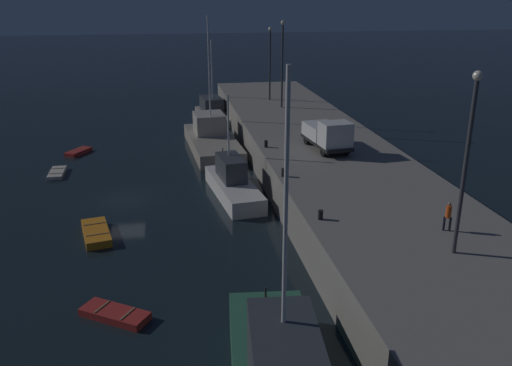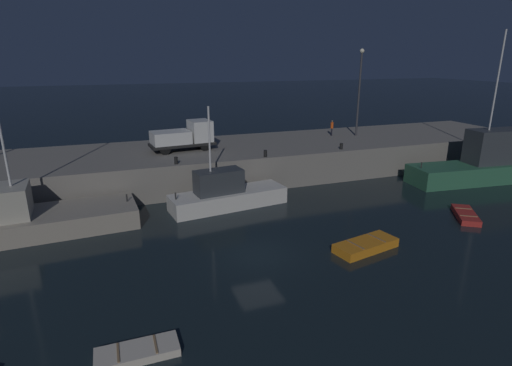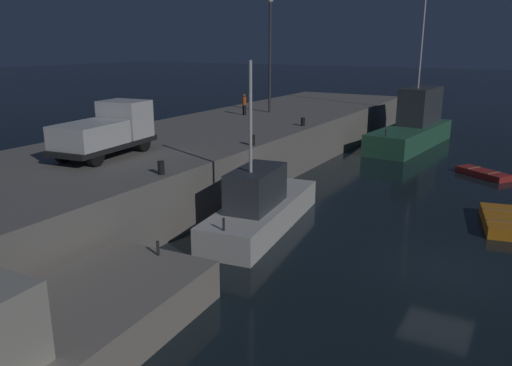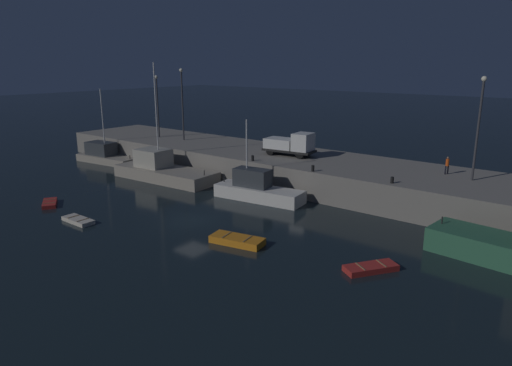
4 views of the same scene
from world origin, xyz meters
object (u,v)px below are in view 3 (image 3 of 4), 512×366
dockworker (244,103)px  lamp_post_central (270,47)px  dinghy_red_small (501,221)px  fishing_boat_blue (2,360)px  fishing_trawler_red (414,126)px  bollard_central (252,140)px  bollard_east (161,168)px  rowboat_blue_far (483,173)px  bollard_west (303,122)px  fishing_boat_orange (261,207)px  utility_truck (107,131)px

dockworker → lamp_post_central: bearing=-20.6°
dinghy_red_small → lamp_post_central: (10.81, 17.86, 7.51)m
fishing_boat_blue → lamp_post_central: (29.28, 8.84, 6.75)m
fishing_trawler_red → dinghy_red_small: size_ratio=3.13×
lamp_post_central → bollard_central: lamp_post_central is taller
dockworker → bollard_central: dockworker is taller
fishing_boat_blue → lamp_post_central: fishing_boat_blue is taller
dockworker → bollard_east: bearing=-159.8°
rowboat_blue_far → bollard_west: bollard_west is taller
fishing_boat_orange → bollard_west: fishing_boat_orange is taller
fishing_boat_orange → bollard_east: bearing=134.5°
dockworker → bollard_east: (-17.08, -6.29, -0.62)m
fishing_trawler_red → lamp_post_central: size_ratio=1.48×
fishing_trawler_red → dinghy_red_small: 19.09m
fishing_boat_blue → utility_truck: (11.37, 8.01, 3.00)m
fishing_trawler_red → fishing_boat_orange: fishing_trawler_red is taller
dockworker → bollard_west: size_ratio=2.96×
rowboat_blue_far → bollard_east: size_ratio=6.15×
fishing_trawler_red → dockworker: 14.01m
utility_truck → fishing_trawler_red: bearing=-20.2°
lamp_post_central → bollard_central: bearing=-155.5°
fishing_boat_orange → bollard_west: (11.55, 3.31, 2.06)m
dinghy_red_small → utility_truck: bearing=112.6°
fishing_boat_blue → dinghy_red_small: 20.57m
fishing_trawler_red → lamp_post_central: fishing_trawler_red is taller
fishing_boat_blue → dinghy_red_small: fishing_boat_blue is taller
dinghy_red_small → dockworker: dockworker is taller
dinghy_red_small → bollard_west: bollard_west is taller
fishing_boat_blue → rowboat_blue_far: bearing=-14.6°
fishing_boat_blue → rowboat_blue_far: (27.78, -7.23, -0.83)m
fishing_trawler_red → fishing_boat_orange: 22.93m
lamp_post_central → bollard_east: bearing=-164.5°
fishing_boat_blue → dockworker: bearing=19.9°
fishing_boat_blue → dinghy_red_small: size_ratio=3.06×
lamp_post_central → bollard_central: 14.25m
dockworker → bollard_east: dockworker is taller
dockworker → bollard_west: 6.58m
dinghy_red_small → rowboat_blue_far: bearing=10.9°
bollard_west → bollard_east: bollard_east is taller
rowboat_blue_far → bollard_west: size_ratio=6.49×
fishing_boat_blue → bollard_central: fishing_boat_blue is taller
bollard_east → bollard_central: bearing=-1.5°
rowboat_blue_far → bollard_central: 15.28m
fishing_boat_orange → bollard_central: size_ratio=15.57×
fishing_boat_blue → bollard_central: size_ratio=21.97×
dockworker → rowboat_blue_far: bearing=-87.1°
fishing_boat_blue → rowboat_blue_far: size_ratio=3.60×
lamp_post_central → bollard_east: lamp_post_central is taller
fishing_trawler_red → utility_truck: size_ratio=2.23×
fishing_boat_orange → fishing_trawler_red: bearing=-3.3°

